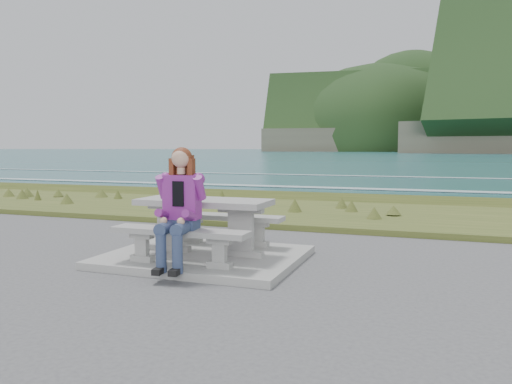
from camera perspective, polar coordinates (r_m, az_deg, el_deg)
concrete_slab at (r=6.94m, az=-5.91°, el=-7.39°), size 2.60×2.10×0.10m
picnic_table at (r=6.83m, az=-5.96°, el=-2.20°), size 1.80×0.75×0.75m
bench_landward at (r=6.25m, az=-8.74°, el=-5.09°), size 1.80×0.35×0.45m
bench_seaward at (r=7.50m, az=-3.60°, el=-3.34°), size 1.80×0.35×0.45m
grass_verge at (r=11.59m, az=4.92°, el=-2.59°), size 160.00×4.50×0.22m
shore_drop at (r=14.39m, az=7.92°, el=-1.11°), size 160.00×0.80×2.20m
ocean at (r=31.50m, az=14.40°, el=-1.03°), size 1600.00×1600.00×0.09m
seated_woman at (r=6.08m, az=-8.95°, el=-3.61°), size 0.48×0.77×1.45m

